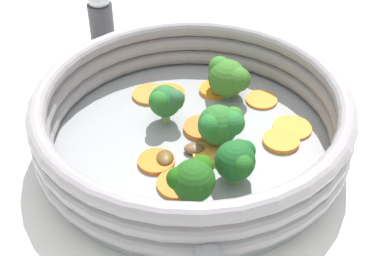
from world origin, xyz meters
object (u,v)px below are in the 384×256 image
Objects in this scene: salt_shaker at (101,15)px; carrot_slice_0 at (168,94)px; broccoli_floret_0 at (166,101)px; broccoli_floret_2 at (193,179)px; carrot_slice_7 at (179,184)px; carrot_slice_9 at (281,141)px; carrot_slice_8 at (150,94)px; skillet at (192,144)px; broccoli_floret_3 at (237,160)px; carrot_slice_2 at (292,128)px; broccoli_floret_4 at (227,76)px; broccoli_floret_1 at (221,123)px; mushroom_piece_0 at (194,148)px; carrot_slice_1 at (156,161)px; carrot_slice_3 at (209,154)px; carrot_slice_6 at (214,90)px; carrot_slice_5 at (202,128)px; carrot_slice_4 at (261,100)px; mushroom_piece_1 at (165,158)px.

carrot_slice_0 is at bearing -38.17° from salt_shaker.
broccoli_floret_0 is 0.94× the size of broccoli_floret_2.
carrot_slice_9 is (0.08, 0.10, 0.00)m from carrot_slice_7.
carrot_slice_7 is at bearing -56.30° from carrot_slice_8.
carrot_slice_9 is (0.16, -0.04, 0.00)m from carrot_slice_0.
carrot_slice_0 is (-0.06, 0.07, 0.01)m from skillet.
broccoli_floret_3 is (0.12, -0.12, 0.03)m from carrot_slice_0.
broccoli_floret_4 is (-0.09, 0.04, 0.03)m from carrot_slice_2.
skillet is at bearing -177.40° from broccoli_floret_1.
broccoli_floret_3 is at bearing -36.39° from skillet.
broccoli_floret_2 is at bearing -56.74° from broccoli_floret_0.
mushroom_piece_0 is (-0.09, -0.05, 0.00)m from carrot_slice_9.
broccoli_floret_0 reaches higher than skillet.
skillet is 0.08m from carrot_slice_7.
carrot_slice_1 and carrot_slice_3 have the same top height.
broccoli_floret_1 reaches higher than carrot_slice_6.
carrot_slice_5 is 0.04m from mushroom_piece_0.
carrot_slice_0 is at bearing 129.57° from skillet.
salt_shaker is at bearing 156.40° from broccoli_floret_4.
carrot_slice_8 is at bearing 142.69° from broccoli_floret_3.
broccoli_floret_1 reaches higher than carrot_slice_8.
carrot_slice_1 is at bearing -77.15° from broccoli_floret_0.
carrot_slice_8 is 0.18m from broccoli_floret_3.
carrot_slice_2 and carrot_slice_4 have the same top height.
skillet is 0.29m from salt_shaker.
carrot_slice_2 is at bearing -21.19° from carrot_slice_6.
broccoli_floret_2 is 0.19m from broccoli_floret_4.
broccoli_floret_4 is (-0.09, 0.07, 0.03)m from carrot_slice_9.
broccoli_floret_1 is at bearing -68.20° from carrot_slice_6.
carrot_slice_3 and carrot_slice_5 have the same top height.
mushroom_piece_1 is (-0.05, 0.05, -0.03)m from broccoli_floret_2.
skillet is 8.23× the size of carrot_slice_1.
carrot_slice_3 is at bearing 145.07° from broccoli_floret_3.
broccoli_floret_2 is at bearing -75.58° from carrot_slice_5.
carrot_slice_0 is at bearing 119.60° from broccoli_floret_2.
skillet is at bearing 116.00° from mushroom_piece_0.
salt_shaker is at bearing 139.20° from broccoli_floret_3.
salt_shaker is at bearing 151.85° from carrot_slice_9.
carrot_slice_8 is (-0.07, -0.04, -0.00)m from carrot_slice_6.
carrot_slice_0 is 0.08m from carrot_slice_5.
skillet is 0.10m from broccoli_floret_4.
mushroom_piece_0 is 0.31m from salt_shaker.
carrot_slice_6 is 0.11m from broccoli_floret_1.
carrot_slice_9 is 0.10m from mushroom_piece_0.
carrot_slice_4 is 0.85× the size of carrot_slice_7.
skillet is 0.06m from carrot_slice_1.
carrot_slice_4 is at bearing 68.92° from mushroom_piece_0.
broccoli_floret_0 is (-0.14, -0.04, 0.03)m from carrot_slice_2.
mushroom_piece_0 reaches higher than carrot_slice_8.
carrot_slice_2 is at bearing 37.56° from broccoli_floret_1.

